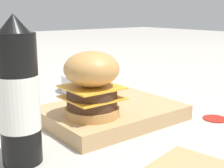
{
  "coord_description": "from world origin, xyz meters",
  "views": [
    {
      "loc": [
        0.4,
        0.56,
        0.24
      ],
      "look_at": [
        -0.0,
        0.04,
        0.08
      ],
      "focal_mm": 50.0,
      "sensor_mm": 36.0,
      "label": 1
    }
  ],
  "objects_px": {
    "serving_board": "(112,113)",
    "fries_basket": "(17,88)",
    "burger": "(92,84)",
    "ketchup_bottle": "(19,97)",
    "side_bowl": "(83,82)"
  },
  "relations": [
    {
      "from": "burger",
      "to": "side_bowl",
      "type": "xyz_separation_m",
      "value": [
        -0.16,
        -0.29,
        -0.07
      ]
    },
    {
      "from": "burger",
      "to": "fries_basket",
      "type": "xyz_separation_m",
      "value": [
        0.05,
        -0.27,
        -0.05
      ]
    },
    {
      "from": "burger",
      "to": "ketchup_bottle",
      "type": "bearing_deg",
      "value": 13.9
    },
    {
      "from": "burger",
      "to": "fries_basket",
      "type": "height_order",
      "value": "burger"
    },
    {
      "from": "serving_board",
      "to": "burger",
      "type": "height_order",
      "value": "burger"
    },
    {
      "from": "ketchup_bottle",
      "to": "side_bowl",
      "type": "xyz_separation_m",
      "value": [
        -0.33,
        -0.33,
        -0.08
      ]
    },
    {
      "from": "burger",
      "to": "serving_board",
      "type": "bearing_deg",
      "value": -158.94
    },
    {
      "from": "ketchup_bottle",
      "to": "fries_basket",
      "type": "xyz_separation_m",
      "value": [
        -0.12,
        -0.31,
        -0.06
      ]
    },
    {
      "from": "burger",
      "to": "side_bowl",
      "type": "bearing_deg",
      "value": -119.57
    },
    {
      "from": "burger",
      "to": "ketchup_bottle",
      "type": "distance_m",
      "value": 0.17
    },
    {
      "from": "ketchup_bottle",
      "to": "fries_basket",
      "type": "bearing_deg",
      "value": -110.24
    },
    {
      "from": "serving_board",
      "to": "fries_basket",
      "type": "height_order",
      "value": "fries_basket"
    },
    {
      "from": "serving_board",
      "to": "ketchup_bottle",
      "type": "relative_size",
      "value": 1.25
    },
    {
      "from": "fries_basket",
      "to": "side_bowl",
      "type": "xyz_separation_m",
      "value": [
        -0.21,
        -0.01,
        -0.02
      ]
    },
    {
      "from": "ketchup_bottle",
      "to": "side_bowl",
      "type": "relative_size",
      "value": 1.76
    }
  ]
}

